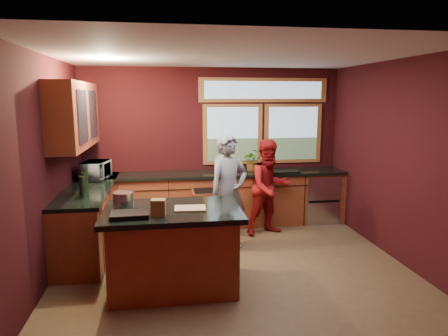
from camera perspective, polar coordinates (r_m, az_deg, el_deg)
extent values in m
plane|color=brown|center=(5.47, 1.15, -13.57)|extent=(4.50, 4.50, 0.00)
cube|color=black|center=(7.04, -1.58, 3.17)|extent=(4.50, 0.02, 2.70)
cube|color=black|center=(3.18, 7.41, -5.41)|extent=(4.50, 0.02, 2.70)
cube|color=black|center=(5.20, -24.03, -0.15)|extent=(0.02, 4.00, 2.70)
cube|color=black|center=(5.90, 23.29, 1.01)|extent=(0.02, 4.00, 2.70)
cube|color=silver|center=(5.04, 1.27, 15.83)|extent=(4.50, 4.00, 0.02)
cube|color=#819EB3|center=(7.06, 1.26, 4.82)|extent=(1.06, 0.02, 1.06)
cube|color=#819EB3|center=(7.33, 9.80, 4.87)|extent=(1.06, 0.02, 1.06)
cube|color=#975A2B|center=(7.15, 5.72, 11.02)|extent=(2.30, 0.02, 0.42)
cube|color=brown|center=(5.92, -20.60, 7.07)|extent=(0.36, 1.80, 0.90)
cube|color=brown|center=(6.92, -1.23, -4.62)|extent=(4.50, 0.60, 0.88)
cube|color=black|center=(6.81, -1.24, -0.86)|extent=(4.50, 0.64, 0.05)
cube|color=#B7B7BC|center=(7.37, 13.25, -4.11)|extent=(0.60, 0.58, 0.85)
cube|color=black|center=(7.00, 7.76, -0.64)|extent=(0.66, 0.46, 0.05)
cube|color=brown|center=(6.15, -18.63, -7.06)|extent=(0.60, 2.30, 0.88)
cube|color=black|center=(6.03, -18.78, -2.83)|extent=(0.64, 2.30, 0.05)
cube|color=brown|center=(4.75, -7.27, -11.67)|extent=(1.40, 0.90, 0.88)
cube|color=black|center=(4.60, -7.40, -6.17)|extent=(1.55, 1.05, 0.06)
imported|color=slate|center=(5.78, 0.68, -3.46)|extent=(0.72, 0.61, 1.68)
imported|color=maroon|center=(6.44, 6.52, -2.78)|extent=(0.88, 0.77, 1.54)
imported|color=#999999|center=(6.54, -17.85, -0.31)|extent=(0.44, 0.57, 0.28)
imported|color=#999999|center=(6.94, 4.16, 1.17)|extent=(0.35, 0.30, 0.39)
cylinder|color=silver|center=(6.80, -0.57, 0.55)|extent=(0.12, 0.12, 0.28)
cube|color=tan|center=(4.55, -4.86, -5.78)|extent=(0.36, 0.27, 0.02)
cylinder|color=silver|center=(4.73, -14.16, -4.41)|extent=(0.24, 0.24, 0.18)
cube|color=brown|center=(4.32, -9.35, -5.61)|extent=(0.16, 0.14, 0.18)
cube|color=black|center=(4.36, -13.30, -6.52)|extent=(0.41, 0.29, 0.05)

